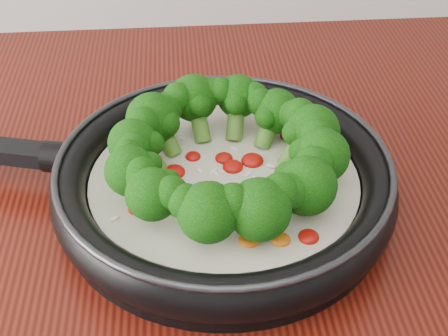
{
  "coord_description": "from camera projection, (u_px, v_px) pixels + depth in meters",
  "views": [
    {
      "loc": [
        0.02,
        0.52,
        1.35
      ],
      "look_at": [
        0.06,
        1.04,
        0.95
      ],
      "focal_mm": 50.1,
      "sensor_mm": 36.0,
      "label": 1
    }
  ],
  "objects": [
    {
      "name": "skillet",
      "position": [
        222.0,
        174.0,
        0.66
      ],
      "size": [
        0.6,
        0.45,
        0.11
      ],
      "color": "black",
      "rests_on": "counter"
    }
  ]
}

